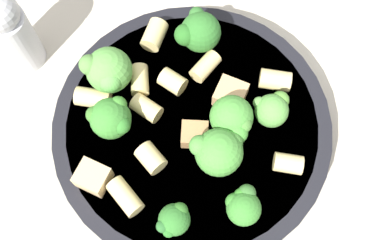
% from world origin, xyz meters
% --- Properties ---
extents(ground_plane, '(2.00, 2.00, 0.00)m').
position_xyz_m(ground_plane, '(0.00, 0.00, 0.00)').
color(ground_plane, '#BCB29E').
extents(pasta_bowl, '(0.23, 0.23, 0.03)m').
position_xyz_m(pasta_bowl, '(0.00, 0.00, 0.02)').
color(pasta_bowl, black).
rests_on(pasta_bowl, ground_plane).
extents(broccoli_floret_0, '(0.04, 0.04, 0.05)m').
position_xyz_m(broccoli_floret_0, '(-0.01, 0.04, 0.06)').
color(broccoli_floret_0, '#93B766').
rests_on(broccoli_floret_0, pasta_bowl).
extents(broccoli_floret_1, '(0.03, 0.02, 0.03)m').
position_xyz_m(broccoli_floret_1, '(0.03, 0.08, 0.05)').
color(broccoli_floret_1, '#9EC175').
rests_on(broccoli_floret_1, pasta_bowl).
extents(broccoli_floret_2, '(0.04, 0.04, 0.05)m').
position_xyz_m(broccoli_floret_2, '(0.06, -0.05, 0.06)').
color(broccoli_floret_2, '#84AD60').
rests_on(broccoli_floret_2, pasta_bowl).
extents(broccoli_floret_3, '(0.03, 0.03, 0.03)m').
position_xyz_m(broccoli_floret_3, '(-0.06, 0.01, 0.05)').
color(broccoli_floret_3, '#84AD60').
rests_on(broccoli_floret_3, pasta_bowl).
extents(broccoli_floret_4, '(0.04, 0.04, 0.04)m').
position_xyz_m(broccoli_floret_4, '(-0.02, -0.07, 0.05)').
color(broccoli_floret_4, '#93B766').
rests_on(broccoli_floret_4, pasta_bowl).
extents(broccoli_floret_5, '(0.03, 0.04, 0.04)m').
position_xyz_m(broccoli_floret_5, '(-0.03, 0.01, 0.06)').
color(broccoli_floret_5, '#84AD60').
rests_on(broccoli_floret_5, pasta_bowl).
extents(broccoli_floret_6, '(0.03, 0.03, 0.04)m').
position_xyz_m(broccoli_floret_6, '(0.06, -0.01, 0.05)').
color(broccoli_floret_6, '#9EC175').
rests_on(broccoli_floret_6, pasta_bowl).
extents(broccoli_floret_7, '(0.03, 0.03, 0.03)m').
position_xyz_m(broccoli_floret_7, '(-0.02, 0.08, 0.05)').
color(broccoli_floret_7, '#9EC175').
rests_on(broccoli_floret_7, pasta_bowl).
extents(rigatoni_0, '(0.03, 0.03, 0.02)m').
position_xyz_m(rigatoni_0, '(0.06, 0.05, 0.04)').
color(rigatoni_0, '#E0C67F').
rests_on(rigatoni_0, pasta_bowl).
extents(rigatoni_1, '(0.03, 0.03, 0.01)m').
position_xyz_m(rigatoni_1, '(-0.02, -0.05, 0.04)').
color(rigatoni_1, '#E0C67F').
rests_on(rigatoni_1, pasta_bowl).
extents(rigatoni_2, '(0.03, 0.03, 0.02)m').
position_xyz_m(rigatoni_2, '(0.03, -0.02, 0.04)').
color(rigatoni_2, '#E0C67F').
rests_on(rigatoni_2, pasta_bowl).
extents(rigatoni_3, '(0.03, 0.03, 0.02)m').
position_xyz_m(rigatoni_3, '(0.01, -0.04, 0.04)').
color(rigatoni_3, '#E0C67F').
rests_on(rigatoni_3, pasta_bowl).
extents(rigatoni_4, '(0.03, 0.03, 0.02)m').
position_xyz_m(rigatoni_4, '(0.02, -0.09, 0.04)').
color(rigatoni_4, '#E0C67F').
rests_on(rigatoni_4, pasta_bowl).
extents(rigatoni_5, '(0.03, 0.02, 0.02)m').
position_xyz_m(rigatoni_5, '(-0.07, 0.05, 0.04)').
color(rigatoni_5, '#E0C67F').
rests_on(rigatoni_5, pasta_bowl).
extents(rigatoni_6, '(0.03, 0.02, 0.02)m').
position_xyz_m(rigatoni_6, '(-0.08, -0.02, 0.04)').
color(rigatoni_6, '#E0C67F').
rests_on(rigatoni_6, pasta_bowl).
extents(rigatoni_7, '(0.03, 0.03, 0.02)m').
position_xyz_m(rigatoni_7, '(0.04, 0.03, 0.04)').
color(rigatoni_7, '#E0C67F').
rests_on(rigatoni_7, pasta_bowl).
extents(rigatoni_8, '(0.03, 0.02, 0.02)m').
position_xyz_m(rigatoni_8, '(0.08, -0.04, 0.04)').
color(rigatoni_8, '#E0C67F').
rests_on(rigatoni_8, pasta_bowl).
extents(rigatoni_9, '(0.02, 0.03, 0.01)m').
position_xyz_m(rigatoni_9, '(0.04, -0.04, 0.04)').
color(rigatoni_9, '#E0C67F').
rests_on(rigatoni_9, pasta_bowl).
extents(chicken_chunk_0, '(0.03, 0.02, 0.01)m').
position_xyz_m(chicken_chunk_0, '(0.00, 0.01, 0.04)').
color(chicken_chunk_0, '#A87A4C').
rests_on(chicken_chunk_0, pasta_bowl).
extents(chicken_chunk_1, '(0.03, 0.03, 0.02)m').
position_xyz_m(chicken_chunk_1, '(-0.04, -0.02, 0.04)').
color(chicken_chunk_1, tan).
rests_on(chicken_chunk_1, pasta_bowl).
extents(chicken_chunk_2, '(0.03, 0.03, 0.02)m').
position_xyz_m(chicken_chunk_2, '(0.08, 0.03, 0.04)').
color(chicken_chunk_2, tan).
rests_on(chicken_chunk_2, pasta_bowl).
extents(pepper_shaker, '(0.04, 0.04, 0.09)m').
position_xyz_m(pepper_shaker, '(0.14, -0.11, 0.05)').
color(pepper_shaker, silver).
rests_on(pepper_shaker, ground_plane).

